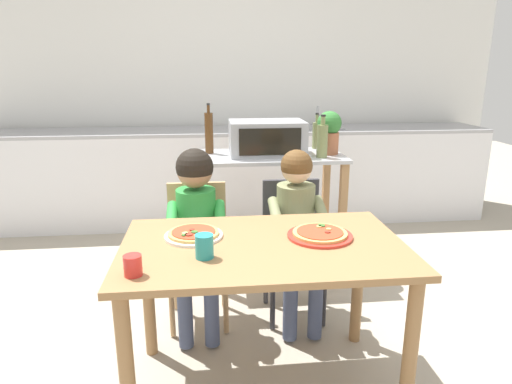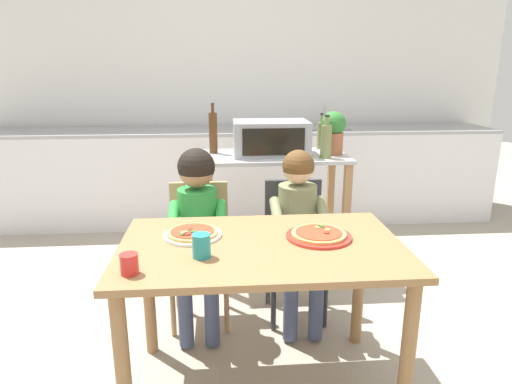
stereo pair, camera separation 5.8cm
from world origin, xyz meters
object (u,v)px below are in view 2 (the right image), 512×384
at_px(bottle_brown_beer, 213,132).
at_px(pizza_plate_white, 192,234).
at_px(bottle_slim_sauce, 321,135).
at_px(dining_chair_right, 295,239).
at_px(child_in_green_shirt, 197,216).
at_px(drinking_cup_red, 129,264).
at_px(bottle_squat_spirits, 326,141).
at_px(potted_herb_plant, 333,131).
at_px(child_in_olive_shirt, 299,219).
at_px(dining_table, 261,267).
at_px(kitchen_island_cart, 274,195).
at_px(drinking_cup_teal, 201,246).
at_px(pizza_plate_red_rimmed, 319,235).
at_px(toaster_oven, 271,138).
at_px(dining_chair_left, 200,242).

bearing_deg(bottle_brown_beer, pizza_plate_white, -93.91).
xyz_separation_m(bottle_slim_sauce, dining_chair_right, (-0.32, -0.80, -0.50)).
height_order(child_in_green_shirt, drinking_cup_red, child_in_green_shirt).
bearing_deg(bottle_squat_spirits, potted_herb_plant, 58.35).
bearing_deg(pizza_plate_white, child_in_olive_shirt, 38.07).
height_order(bottle_brown_beer, potted_herb_plant, bottle_brown_beer).
xyz_separation_m(potted_herb_plant, drinking_cup_red, (-1.13, -1.52, -0.27)).
bearing_deg(pizza_plate_white, bottle_squat_spirits, 50.47).
height_order(bottle_slim_sauce, dining_table, bottle_slim_sauce).
xyz_separation_m(bottle_brown_beer, pizza_plate_white, (-0.09, -1.26, -0.28)).
bearing_deg(drinking_cup_red, bottle_squat_spirits, 52.79).
relative_size(kitchen_island_cart, drinking_cup_red, 12.91).
xyz_separation_m(dining_table, pizza_plate_white, (-0.30, 0.11, 0.12)).
bearing_deg(drinking_cup_teal, pizza_plate_red_rimmed, 18.48).
distance_m(bottle_slim_sauce, pizza_plate_red_rimmed, 1.49).
height_order(toaster_oven, drinking_cup_teal, toaster_oven).
height_order(kitchen_island_cart, drinking_cup_red, kitchen_island_cart).
distance_m(bottle_squat_spirits, potted_herb_plant, 0.16).
height_order(bottle_slim_sauce, drinking_cup_red, bottle_slim_sauce).
bearing_deg(dining_chair_left, pizza_plate_white, -90.03).
bearing_deg(dining_chair_right, pizza_plate_white, -135.00).
bearing_deg(pizza_plate_white, kitchen_island_cart, 66.15).
bearing_deg(drinking_cup_red, dining_table, 26.29).
bearing_deg(bottle_slim_sauce, bottle_brown_beer, -172.03).
distance_m(bottle_brown_beer, dining_chair_left, 0.89).
bearing_deg(kitchen_island_cart, bottle_slim_sauce, 29.10).
relative_size(potted_herb_plant, dining_chair_right, 0.37).
relative_size(drinking_cup_teal, drinking_cup_red, 1.24).
height_order(bottle_slim_sauce, dining_chair_left, bottle_slim_sauce).
distance_m(toaster_oven, dining_chair_left, 0.94).
height_order(bottle_brown_beer, pizza_plate_red_rimmed, bottle_brown_beer).
bearing_deg(child_in_olive_shirt, drinking_cup_teal, -127.32).
xyz_separation_m(potted_herb_plant, drinking_cup_teal, (-0.87, -1.39, -0.26)).
bearing_deg(drinking_cup_red, dining_chair_right, 50.19).
distance_m(bottle_squat_spirits, child_in_green_shirt, 1.07).
relative_size(potted_herb_plant, child_in_olive_shirt, 0.30).
bearing_deg(dining_table, bottle_slim_sauce, 68.52).
bearing_deg(child_in_olive_shirt, bottle_slim_sauce, 70.94).
relative_size(pizza_plate_red_rimmed, drinking_cup_teal, 3.00).
height_order(child_in_olive_shirt, pizza_plate_red_rimmed, child_in_olive_shirt).
xyz_separation_m(potted_herb_plant, dining_chair_right, (-0.36, -0.58, -0.56)).
height_order(toaster_oven, dining_chair_right, toaster_oven).
xyz_separation_m(child_in_green_shirt, pizza_plate_red_rimmed, (0.57, -0.50, 0.06)).
relative_size(bottle_slim_sauce, pizza_plate_white, 1.01).
distance_m(toaster_oven, bottle_squat_spirits, 0.39).
bearing_deg(dining_chair_right, potted_herb_plant, 58.64).
bearing_deg(child_in_green_shirt, potted_herb_plant, 37.57).
relative_size(dining_chair_left, child_in_olive_shirt, 0.80).
relative_size(dining_chair_left, drinking_cup_red, 10.26).
distance_m(potted_herb_plant, dining_chair_left, 1.23).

